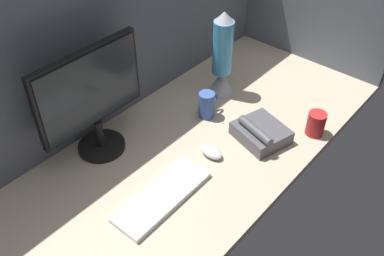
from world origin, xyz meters
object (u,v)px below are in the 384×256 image
object	(u,v)px
monitor	(92,98)
mouse	(211,152)
desk_phone	(260,133)
mug_red_plastic	(316,124)
lava_lamp	(222,61)
keyboard	(162,196)
mug_ceramic_blue	(207,105)

from	to	relation	value
monitor	mouse	xyz separation A→B (cm)	(24.25, -35.16, -21.75)
monitor	desk_phone	size ratio (longest dim) A/B	1.89
mug_red_plastic	lava_lamp	size ratio (longest dim) A/B	0.26
mug_red_plastic	desk_phone	bearing A→B (deg)	139.56
keyboard	lava_lamp	distance (cm)	68.04
monitor	desk_phone	distance (cm)	65.28
mug_ceramic_blue	desk_phone	world-z (taller)	mug_ceramic_blue
desk_phone	mug_ceramic_blue	bearing A→B (deg)	95.11
keyboard	mug_ceramic_blue	xyz separation A→B (cm)	(44.78, 17.17, 4.74)
monitor	desk_phone	world-z (taller)	monitor
keyboard	mouse	world-z (taller)	mouse
mug_red_plastic	mug_ceramic_blue	xyz separation A→B (cm)	(-19.23, 39.62, 0.80)
lava_lamp	desk_phone	bearing A→B (deg)	-115.71
mouse	mug_red_plastic	size ratio (longest dim) A/B	0.97
lava_lamp	desk_phone	size ratio (longest dim) A/B	1.69
mug_red_plastic	desk_phone	xyz separation A→B (cm)	(-16.99, 14.48, -1.75)
desk_phone	mug_red_plastic	bearing A→B (deg)	-40.44
mug_red_plastic	lava_lamp	xyz separation A→B (cm)	(-1.92, 45.76, 11.29)
keyboard	mug_ceramic_blue	size ratio (longest dim) A/B	3.25
lava_lamp	mug_ceramic_blue	bearing A→B (deg)	-160.48
keyboard	lava_lamp	world-z (taller)	lava_lamp
mug_red_plastic	mouse	bearing A→B (deg)	147.77
keyboard	monitor	bearing A→B (deg)	84.00
monitor	mug_red_plastic	size ratio (longest dim) A/B	4.37
monitor	mug_ceramic_blue	xyz separation A→B (cm)	(41.70, -18.67, -17.71)
mouse	keyboard	bearing A→B (deg)	-175.12
mug_ceramic_blue	lava_lamp	xyz separation A→B (cm)	(17.31, 6.14, 10.49)
keyboard	desk_phone	world-z (taller)	desk_phone
monitor	mug_red_plastic	world-z (taller)	monitor
keyboard	desk_phone	xyz separation A→B (cm)	(47.03, -7.98, 2.19)
monitor	lava_lamp	distance (cm)	60.75
monitor	mug_ceramic_blue	world-z (taller)	monitor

